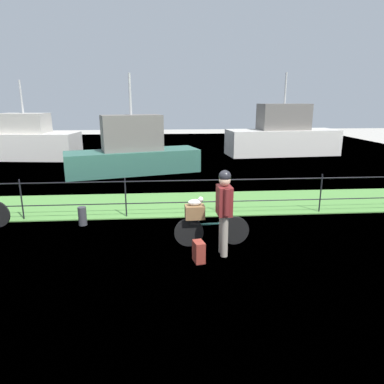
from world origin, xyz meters
name	(u,v)px	position (x,y,z in m)	size (l,w,h in m)	color
ground_plane	(180,253)	(0.00, 0.00, 0.00)	(60.00, 60.00, 0.00)	#B2ADA3
grass_strip	(175,204)	(0.00, 3.34, 0.01)	(27.00, 2.40, 0.03)	#569342
harbor_water	(171,163)	(0.00, 10.24, 0.00)	(30.00, 30.00, 0.00)	#60849E
iron_fence	(176,193)	(0.00, 2.29, 0.62)	(18.04, 0.04, 1.05)	black
bicycle_main	(211,231)	(0.66, 0.36, 0.32)	(1.57, 0.17, 0.61)	black
wooden_crate	(195,212)	(0.32, 0.35, 0.74)	(0.39, 0.28, 0.27)	brown
terrier_dog	(196,202)	(0.34, 0.35, 0.96)	(0.32, 0.15, 0.18)	silver
cyclist_person	(224,205)	(0.84, -0.09, 1.00)	(0.27, 0.54, 1.68)	gray
backpack_on_paving	(199,252)	(0.33, -0.38, 0.20)	(0.28, 0.18, 0.40)	maroon
mooring_bollard	(82,216)	(-2.28, 1.79, 0.23)	(0.20, 0.20, 0.45)	#38383D
moored_boat_near	(282,136)	(6.20, 12.39, 1.02)	(6.19, 2.45, 4.36)	silver
moored_boat_mid	(133,153)	(-1.59, 8.00, 0.85)	(5.64, 3.06, 3.97)	#336656
moored_boat_far	(27,142)	(-7.32, 12.05, 0.88)	(5.29, 2.51, 3.91)	silver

